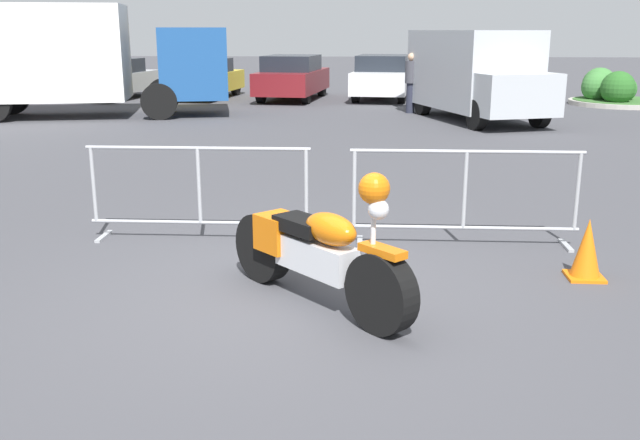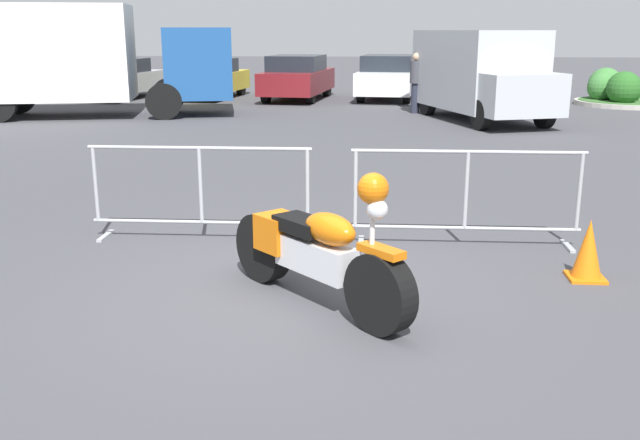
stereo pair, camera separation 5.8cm
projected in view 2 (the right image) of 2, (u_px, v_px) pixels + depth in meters
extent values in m
plane|color=#424247|center=(286.00, 299.00, 6.33)|extent=(120.00, 120.00, 0.00)
cylinder|color=black|center=(380.00, 293.00, 5.55)|extent=(0.59, 0.60, 0.66)
cylinder|color=black|center=(263.00, 247.00, 6.73)|extent=(0.59, 0.60, 0.66)
cube|color=silver|center=(316.00, 257.00, 6.12)|extent=(0.78, 0.79, 0.29)
ellipsoid|color=orange|center=(330.00, 229.00, 5.90)|extent=(0.59, 0.60, 0.27)
cube|color=black|center=(303.00, 225.00, 6.19)|extent=(0.58, 0.58, 0.12)
cube|color=orange|center=(279.00, 232.00, 6.49)|extent=(0.49, 0.49, 0.33)
cube|color=orange|center=(381.00, 251.00, 5.46)|extent=(0.39, 0.39, 0.06)
cylinder|color=silver|center=(372.00, 231.00, 5.50)|extent=(0.06, 0.06, 0.46)
sphere|color=silver|center=(377.00, 209.00, 5.42)|extent=(0.16, 0.16, 0.16)
sphere|color=orange|center=(373.00, 189.00, 5.41)|extent=(0.25, 0.25, 0.25)
cylinder|color=#9EA0A5|center=(199.00, 148.00, 7.88)|extent=(2.51, 0.08, 0.04)
cylinder|color=#9EA0A5|center=(202.00, 222.00, 8.10)|extent=(2.51, 0.08, 0.04)
cylinder|color=#9EA0A5|center=(96.00, 184.00, 8.07)|extent=(0.04, 0.04, 0.85)
cylinder|color=#9EA0A5|center=(200.00, 186.00, 7.99)|extent=(0.04, 0.04, 0.85)
cylinder|color=#9EA0A5|center=(308.00, 187.00, 7.91)|extent=(0.04, 0.04, 0.85)
cube|color=#9EA0A5|center=(106.00, 236.00, 8.22)|extent=(0.07, 0.44, 0.03)
cube|color=#9EA0A5|center=(302.00, 240.00, 8.07)|extent=(0.07, 0.44, 0.03)
cylinder|color=#9EA0A5|center=(468.00, 152.00, 7.64)|extent=(2.51, 0.08, 0.04)
cylinder|color=#9EA0A5|center=(464.00, 228.00, 7.86)|extent=(2.51, 0.08, 0.04)
cylinder|color=#9EA0A5|center=(355.00, 189.00, 7.83)|extent=(0.04, 0.04, 0.85)
cylinder|color=#9EA0A5|center=(466.00, 190.00, 7.75)|extent=(0.04, 0.04, 0.85)
cylinder|color=#9EA0A5|center=(579.00, 192.00, 7.67)|extent=(0.04, 0.04, 0.85)
cube|color=#9EA0A5|center=(361.00, 242.00, 7.98)|extent=(0.07, 0.44, 0.03)
cube|color=#9EA0A5|center=(568.00, 246.00, 7.83)|extent=(0.07, 0.44, 0.03)
cube|color=white|center=(36.00, 53.00, 19.08)|extent=(5.39, 3.37, 2.50)
cube|color=#1E4C8C|center=(199.00, 63.00, 19.74)|extent=(2.25, 2.53, 1.90)
cylinder|color=black|center=(168.00, 95.00, 20.78)|extent=(1.00, 0.49, 0.96)
cylinder|color=black|center=(164.00, 101.00, 18.94)|extent=(1.00, 0.49, 0.96)
cylinder|color=black|center=(17.00, 97.00, 20.21)|extent=(1.00, 0.49, 0.96)
cube|color=#B2B7BC|center=(476.00, 69.00, 18.82)|extent=(3.24, 4.53, 2.00)
cube|color=#B2B7BC|center=(523.00, 95.00, 16.60)|extent=(2.09, 1.47, 1.00)
cylinder|color=black|center=(545.00, 113.00, 17.30)|extent=(0.46, 0.76, 0.72)
cylinder|color=black|center=(481.00, 115.00, 16.90)|extent=(0.46, 0.76, 0.72)
cylinder|color=black|center=(482.00, 101.00, 20.39)|extent=(0.46, 0.76, 0.72)
cylinder|color=black|center=(428.00, 102.00, 19.99)|extent=(0.46, 0.76, 0.72)
cube|color=#B21E19|center=(44.00, 80.00, 25.62)|extent=(2.11, 4.27, 0.67)
cube|color=#1E232B|center=(40.00, 64.00, 25.34)|extent=(1.76, 2.26, 0.48)
cylinder|color=black|center=(47.00, 85.00, 27.07)|extent=(0.27, 0.63, 0.61)
cylinder|color=black|center=(81.00, 85.00, 26.81)|extent=(0.27, 0.63, 0.61)
cylinder|color=black|center=(5.00, 90.00, 24.58)|extent=(0.27, 0.63, 0.61)
cylinder|color=black|center=(42.00, 91.00, 24.32)|extent=(0.27, 0.63, 0.61)
cube|color=#B7BABF|center=(121.00, 82.00, 24.76)|extent=(2.06, 4.17, 0.65)
cube|color=#1E232B|center=(118.00, 66.00, 24.48)|extent=(1.72, 2.21, 0.47)
cylinder|color=black|center=(120.00, 87.00, 26.18)|extent=(0.27, 0.62, 0.60)
cylinder|color=black|center=(155.00, 87.00, 25.92)|extent=(0.27, 0.62, 0.60)
cylinder|color=black|center=(85.00, 93.00, 23.74)|extent=(0.27, 0.62, 0.60)
cylinder|color=black|center=(123.00, 93.00, 23.48)|extent=(0.27, 0.62, 0.60)
cube|color=yellow|center=(211.00, 82.00, 24.89)|extent=(2.05, 4.16, 0.65)
cube|color=#1E232B|center=(209.00, 66.00, 24.61)|extent=(1.71, 2.20, 0.47)
cylinder|color=black|center=(205.00, 86.00, 26.31)|extent=(0.27, 0.62, 0.60)
cylinder|color=black|center=(241.00, 87.00, 26.05)|extent=(0.27, 0.62, 0.60)
cylinder|color=black|center=(179.00, 92.00, 23.87)|extent=(0.27, 0.62, 0.60)
cylinder|color=black|center=(218.00, 93.00, 23.62)|extent=(0.27, 0.62, 0.60)
cube|color=maroon|center=(298.00, 81.00, 24.37)|extent=(2.25, 4.56, 0.72)
cube|color=#1E232B|center=(297.00, 63.00, 24.06)|extent=(1.88, 2.41, 0.51)
cylinder|color=black|center=(286.00, 86.00, 25.92)|extent=(0.29, 0.67, 0.65)
cylinder|color=black|center=(327.00, 87.00, 25.64)|extent=(0.29, 0.67, 0.65)
cylinder|color=black|center=(266.00, 93.00, 23.25)|extent=(0.29, 0.67, 0.65)
cylinder|color=black|center=(311.00, 94.00, 22.97)|extent=(0.29, 0.67, 0.65)
cube|color=white|center=(388.00, 81.00, 24.48)|extent=(2.26, 4.58, 0.72)
cube|color=#1E232B|center=(388.00, 63.00, 24.17)|extent=(1.88, 2.42, 0.51)
cylinder|color=black|center=(371.00, 86.00, 26.03)|extent=(0.29, 0.68, 0.66)
cylinder|color=black|center=(413.00, 87.00, 25.75)|extent=(0.29, 0.68, 0.66)
cylinder|color=black|center=(361.00, 93.00, 23.36)|extent=(0.29, 0.68, 0.66)
cylinder|color=black|center=(407.00, 93.00, 23.08)|extent=(0.29, 0.68, 0.66)
cylinder|color=#262838|center=(415.00, 98.00, 20.41)|extent=(0.34, 0.34, 0.85)
cylinder|color=#3F3F47|center=(416.00, 72.00, 20.22)|extent=(0.48, 0.48, 0.62)
sphere|color=tan|center=(417.00, 57.00, 20.11)|extent=(0.22, 0.22, 0.22)
cylinder|color=#ADA89E|center=(628.00, 103.00, 22.70)|extent=(3.28, 3.28, 0.14)
cylinder|color=#38662D|center=(628.00, 100.00, 22.68)|extent=(3.02, 3.02, 0.02)
sphere|color=#3D7A38|center=(605.00, 84.00, 23.26)|extent=(1.08, 1.08, 1.08)
sphere|color=#286023|center=(624.00, 88.00, 21.96)|extent=(1.03, 1.03, 1.03)
sphere|color=#3D7A38|center=(602.00, 87.00, 22.89)|extent=(0.95, 0.95, 0.95)
sphere|color=#33702D|center=(629.00, 89.00, 22.60)|extent=(0.83, 0.83, 0.83)
cube|color=orange|center=(585.00, 277.00, 6.84)|extent=(0.34, 0.34, 0.03)
cone|color=orange|center=(588.00, 248.00, 6.76)|extent=(0.28, 0.28, 0.56)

